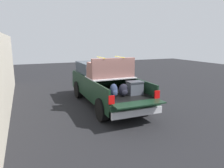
{
  "coord_description": "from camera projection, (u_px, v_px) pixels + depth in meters",
  "views": [
    {
      "loc": [
        -8.61,
        3.42,
        2.9
      ],
      "look_at": [
        -0.6,
        0.0,
        1.1
      ],
      "focal_mm": 33.52,
      "sensor_mm": 36.0,
      "label": 1
    }
  ],
  "objects": [
    {
      "name": "ground_plane",
      "position": [
        107.0,
        105.0,
        9.65
      ],
      "size": [
        40.0,
        40.0,
        0.0
      ],
      "primitive_type": "plane",
      "color": "black"
    },
    {
      "name": "building_facade",
      "position": [
        3.0,
        73.0,
        8.66
      ],
      "size": [
        11.91,
        0.36,
        3.18
      ],
      "primitive_type": "cube",
      "color": "beige",
      "rests_on": "ground_plane"
    },
    {
      "name": "pickup_truck",
      "position": [
        104.0,
        83.0,
        9.79
      ],
      "size": [
        6.05,
        2.06,
        2.23
      ],
      "color": "black",
      "rests_on": "ground_plane"
    }
  ]
}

